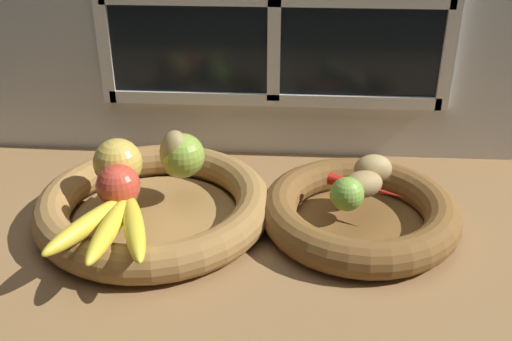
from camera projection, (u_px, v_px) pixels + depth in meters
ground_plane at (265, 238)px, 96.46cm from camera, size 140.00×90.00×3.00cm
back_wall at (275, 14)px, 109.14cm from camera, size 140.00×4.60×55.00cm
fruit_bowl_left at (154, 206)px, 97.25cm from camera, size 38.59×38.59×5.83cm
fruit_bowl_right at (360, 213)px, 95.33cm from camera, size 31.91×31.91×5.83cm
apple_red_front at (118, 186)px, 89.97cm from camera, size 6.74×6.74×6.74cm
apple_green_back at (182, 155)px, 98.37cm from camera, size 7.45×7.45×7.45cm
apple_golden_left at (118, 162)px, 95.60cm from camera, size 7.89×7.89×7.89cm
pear_brown at (176, 154)px, 97.81cm from camera, size 6.29×6.30×8.34cm
banana_bunch_front at (112, 225)px, 83.83cm from camera, size 15.83×19.02×2.89cm
potato_back at (373, 169)px, 96.75cm from camera, size 7.12×5.79×4.94cm
potato_large at (362, 184)px, 92.92cm from camera, size 8.24×7.37×4.21cm
lime_near at (347, 194)px, 89.21cm from camera, size 5.22×5.22×5.22cm
chili_pepper at (365, 187)px, 94.25cm from camera, size 12.09×7.24×2.06cm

